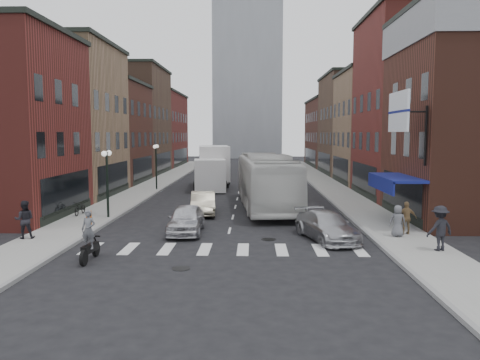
% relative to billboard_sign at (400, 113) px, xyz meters
% --- Properties ---
extents(ground, '(160.00, 160.00, 0.00)m').
position_rel_billboard_sign_xyz_m(ground, '(-8.59, -0.50, -6.13)').
color(ground, black).
rests_on(ground, ground).
extents(sidewalk_left, '(3.00, 74.00, 0.15)m').
position_rel_billboard_sign_xyz_m(sidewalk_left, '(-17.09, 21.50, -6.06)').
color(sidewalk_left, gray).
rests_on(sidewalk_left, ground).
extents(sidewalk_right, '(3.00, 74.00, 0.15)m').
position_rel_billboard_sign_xyz_m(sidewalk_right, '(-0.09, 21.50, -6.06)').
color(sidewalk_right, gray).
rests_on(sidewalk_right, ground).
extents(curb_left, '(0.20, 74.00, 0.16)m').
position_rel_billboard_sign_xyz_m(curb_left, '(-15.59, 21.50, -6.13)').
color(curb_left, gray).
rests_on(curb_left, ground).
extents(curb_right, '(0.20, 74.00, 0.16)m').
position_rel_billboard_sign_xyz_m(curb_right, '(-1.59, 21.50, -6.13)').
color(curb_right, gray).
rests_on(curb_right, ground).
extents(crosswalk_stripes, '(12.00, 2.20, 0.01)m').
position_rel_billboard_sign_xyz_m(crosswalk_stripes, '(-8.59, -3.50, -6.13)').
color(crosswalk_stripes, silver).
rests_on(crosswalk_stripes, ground).
extents(bldg_left_mid_a, '(10.30, 10.20, 12.30)m').
position_rel_billboard_sign_xyz_m(bldg_left_mid_a, '(-23.58, 13.50, 0.02)').
color(bldg_left_mid_a, '#917150').
rests_on(bldg_left_mid_a, ground).
extents(bldg_left_mid_b, '(10.30, 10.20, 10.30)m').
position_rel_billboard_sign_xyz_m(bldg_left_mid_b, '(-23.58, 23.50, -0.98)').
color(bldg_left_mid_b, '#4E261B').
rests_on(bldg_left_mid_b, ground).
extents(bldg_left_far_a, '(10.30, 12.20, 13.30)m').
position_rel_billboard_sign_xyz_m(bldg_left_far_a, '(-23.58, 34.50, 0.52)').
color(bldg_left_far_a, '#4F3527').
rests_on(bldg_left_far_a, ground).
extents(bldg_left_far_b, '(10.30, 16.20, 11.30)m').
position_rel_billboard_sign_xyz_m(bldg_left_far_b, '(-23.58, 48.50, -0.48)').
color(bldg_left_far_b, maroon).
rests_on(bldg_left_far_b, ground).
extents(bldg_right_mid_a, '(10.30, 10.20, 14.30)m').
position_rel_billboard_sign_xyz_m(bldg_right_mid_a, '(6.41, 13.50, 1.02)').
color(bldg_right_mid_a, maroon).
rests_on(bldg_right_mid_a, ground).
extents(bldg_right_mid_b, '(10.30, 10.20, 11.30)m').
position_rel_billboard_sign_xyz_m(bldg_right_mid_b, '(6.41, 23.50, -0.48)').
color(bldg_right_mid_b, '#917150').
rests_on(bldg_right_mid_b, ground).
extents(bldg_right_far_a, '(10.30, 12.20, 12.30)m').
position_rel_billboard_sign_xyz_m(bldg_right_far_a, '(6.41, 34.50, 0.02)').
color(bldg_right_far_a, '#4F3527').
rests_on(bldg_right_far_a, ground).
extents(bldg_right_far_b, '(10.30, 16.20, 10.30)m').
position_rel_billboard_sign_xyz_m(bldg_right_far_b, '(6.41, 48.50, -0.98)').
color(bldg_right_far_b, '#4E261B').
rests_on(bldg_right_far_b, ground).
extents(awning_blue, '(1.80, 5.00, 0.78)m').
position_rel_billboard_sign_xyz_m(awning_blue, '(0.34, 2.00, -3.50)').
color(awning_blue, navy).
rests_on(awning_blue, ground).
extents(billboard_sign, '(1.52, 3.00, 3.70)m').
position_rel_billboard_sign_xyz_m(billboard_sign, '(0.00, 0.00, 0.00)').
color(billboard_sign, black).
rests_on(billboard_sign, ground).
extents(distant_tower, '(14.00, 14.00, 50.00)m').
position_rel_billboard_sign_xyz_m(distant_tower, '(-8.59, 77.50, 18.87)').
color(distant_tower, '#9399A0').
rests_on(distant_tower, ground).
extents(streetlamp_near, '(0.32, 1.22, 4.11)m').
position_rel_billboard_sign_xyz_m(streetlamp_near, '(-15.99, 3.50, -3.22)').
color(streetlamp_near, black).
rests_on(streetlamp_near, ground).
extents(streetlamp_far, '(0.32, 1.22, 4.11)m').
position_rel_billboard_sign_xyz_m(streetlamp_far, '(-15.99, 17.50, -3.22)').
color(streetlamp_far, black).
rests_on(streetlamp_far, ground).
extents(bike_rack, '(0.08, 0.68, 0.80)m').
position_rel_billboard_sign_xyz_m(bike_rack, '(-16.19, 0.80, -5.58)').
color(bike_rack, '#D8590C').
rests_on(bike_rack, sidewalk_left).
extents(box_truck, '(3.40, 9.25, 3.91)m').
position_rel_billboard_sign_xyz_m(box_truck, '(-11.09, 19.43, -4.20)').
color(box_truck, silver).
rests_on(box_truck, ground).
extents(motorcycle_rider, '(0.61, 2.05, 2.09)m').
position_rel_billboard_sign_xyz_m(motorcycle_rider, '(-13.92, -5.56, -5.16)').
color(motorcycle_rider, black).
rests_on(motorcycle_rider, ground).
extents(transit_bus, '(4.22, 13.52, 3.71)m').
position_rel_billboard_sign_xyz_m(transit_bus, '(-6.46, 8.18, -4.28)').
color(transit_bus, silver).
rests_on(transit_bus, ground).
extents(sedan_left_near, '(1.81, 4.30, 1.45)m').
position_rel_billboard_sign_xyz_m(sedan_left_near, '(-10.79, -0.13, -5.41)').
color(sedan_left_near, silver).
rests_on(sedan_left_near, ground).
extents(sedan_left_far, '(1.92, 4.41, 1.41)m').
position_rel_billboard_sign_xyz_m(sedan_left_far, '(-10.53, 5.50, -5.43)').
color(sedan_left_far, '#B4AB92').
rests_on(sedan_left_far, ground).
extents(curb_car, '(3.11, 4.95, 1.34)m').
position_rel_billboard_sign_xyz_m(curb_car, '(-3.79, -1.48, -5.46)').
color(curb_car, '#B0B1B5').
rests_on(curb_car, ground).
extents(parked_bicycle, '(0.57, 1.61, 0.84)m').
position_rel_billboard_sign_xyz_m(parked_bicycle, '(-17.94, 4.23, -5.56)').
color(parked_bicycle, black).
rests_on(parked_bicycle, sidewalk_left).
extents(ped_left_solo, '(1.00, 0.76, 1.81)m').
position_rel_billboard_sign_xyz_m(ped_left_solo, '(-18.19, -2.24, -5.08)').
color(ped_left_solo, black).
rests_on(ped_left_solo, sidewalk_left).
extents(ped_right_a, '(1.38, 1.01, 1.93)m').
position_rel_billboard_sign_xyz_m(ped_right_a, '(0.60, -4.00, -5.02)').
color(ped_right_a, black).
rests_on(ped_right_a, sidewalk_right).
extents(ped_right_b, '(0.98, 0.53, 1.63)m').
position_rel_billboard_sign_xyz_m(ped_right_b, '(0.25, -0.78, -5.17)').
color(ped_right_b, olive).
rests_on(ped_right_b, sidewalk_right).
extents(ped_right_c, '(0.80, 0.57, 1.53)m').
position_rel_billboard_sign_xyz_m(ped_right_c, '(-0.36, -1.33, -5.22)').
color(ped_right_c, '#5A5B61').
rests_on(ped_right_c, sidewalk_right).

